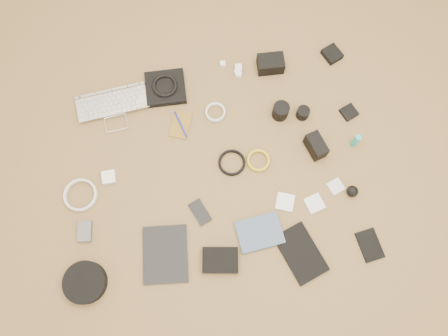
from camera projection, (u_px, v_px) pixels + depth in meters
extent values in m
cube|color=brown|center=(221.00, 171.00, 2.05)|extent=(4.00, 4.00, 0.04)
imported|color=silver|center=(114.00, 112.00, 2.09)|extent=(0.36, 0.27, 0.03)
cube|color=black|center=(165.00, 88.00, 2.13)|extent=(0.20, 0.19, 0.03)
torus|color=black|center=(165.00, 86.00, 2.10)|extent=(0.13, 0.13, 0.02)
cube|color=white|center=(223.00, 64.00, 2.17)|extent=(0.03, 0.03, 0.02)
cube|color=white|center=(238.00, 73.00, 2.15)|extent=(0.04, 0.04, 0.03)
cube|color=white|center=(238.00, 68.00, 2.16)|extent=(0.04, 0.04, 0.03)
cube|color=white|center=(239.00, 75.00, 2.15)|extent=(0.03, 0.03, 0.02)
cube|color=black|center=(271.00, 64.00, 2.14)|extent=(0.13, 0.10, 0.07)
cube|color=black|center=(332.00, 54.00, 2.18)|extent=(0.11, 0.11, 0.03)
cube|color=brown|center=(181.00, 125.00, 2.09)|extent=(0.13, 0.16, 0.01)
cylinder|color=#141DAA|center=(181.00, 124.00, 2.08)|extent=(0.05, 0.14, 0.01)
torus|color=silver|center=(215.00, 113.00, 2.10)|extent=(0.11, 0.11, 0.01)
cylinder|color=black|center=(281.00, 111.00, 2.07)|extent=(0.09, 0.09, 0.08)
cylinder|color=black|center=(303.00, 113.00, 2.08)|extent=(0.08, 0.08, 0.06)
cube|color=black|center=(349.00, 112.00, 2.10)|extent=(0.09, 0.09, 0.02)
cube|color=white|center=(109.00, 177.00, 2.00)|extent=(0.06, 0.06, 0.03)
torus|color=silver|center=(81.00, 195.00, 1.99)|extent=(0.15, 0.15, 0.01)
torus|color=black|center=(232.00, 163.00, 2.03)|extent=(0.16, 0.16, 0.01)
torus|color=gold|center=(258.00, 161.00, 2.03)|extent=(0.11, 0.11, 0.01)
cube|color=black|center=(316.00, 146.00, 2.01)|extent=(0.09, 0.13, 0.09)
cylinder|color=#19A8A0|center=(356.00, 141.00, 2.02)|extent=(0.03, 0.03, 0.09)
cube|color=#525156|center=(85.00, 231.00, 1.93)|extent=(0.07, 0.10, 0.03)
cube|color=black|center=(165.00, 254.00, 1.91)|extent=(0.22, 0.27, 0.01)
cube|color=black|center=(200.00, 212.00, 1.97)|extent=(0.10, 0.13, 0.01)
cube|color=silver|center=(285.00, 202.00, 1.98)|extent=(0.10, 0.10, 0.01)
cube|color=silver|center=(315.00, 204.00, 1.98)|extent=(0.09, 0.09, 0.01)
cube|color=silver|center=(336.00, 186.00, 2.00)|extent=(0.08, 0.08, 0.01)
sphere|color=black|center=(352.00, 191.00, 1.97)|extent=(0.07, 0.07, 0.05)
cylinder|color=black|center=(85.00, 282.00, 1.86)|extent=(0.20, 0.20, 0.05)
cube|color=black|center=(220.00, 260.00, 1.89)|extent=(0.17, 0.13, 0.04)
imported|color=#40526C|center=(264.00, 249.00, 1.92)|extent=(0.21, 0.16, 0.02)
cube|color=black|center=(301.00, 253.00, 1.91)|extent=(0.22, 0.27, 0.02)
cube|color=black|center=(370.00, 245.00, 1.92)|extent=(0.11, 0.15, 0.01)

